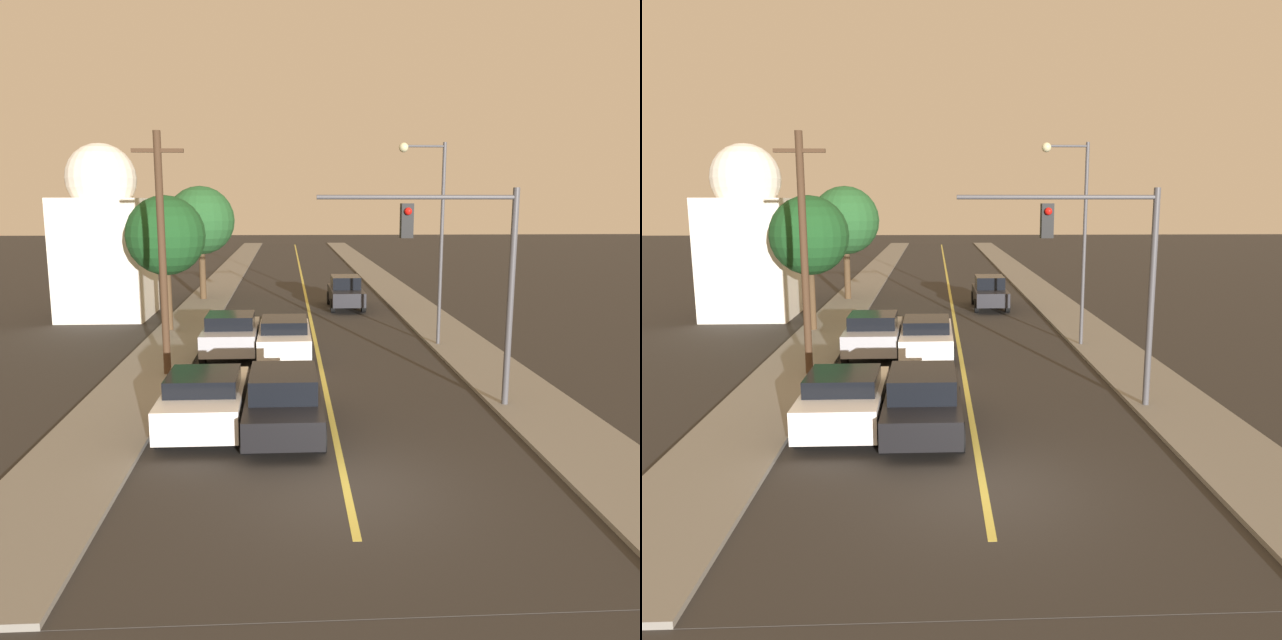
{
  "view_description": "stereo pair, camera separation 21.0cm",
  "coord_description": "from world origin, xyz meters",
  "views": [
    {
      "loc": [
        -1.15,
        -11.63,
        5.67
      ],
      "look_at": [
        0.0,
        9.87,
        1.6
      ],
      "focal_mm": 35.0,
      "sensor_mm": 36.0,
      "label": 1
    },
    {
      "loc": [
        -0.94,
        -11.64,
        5.67
      ],
      "look_at": [
        0.0,
        9.87,
        1.6
      ],
      "focal_mm": 35.0,
      "sensor_mm": 36.0,
      "label": 2
    }
  ],
  "objects": [
    {
      "name": "car_near_lane_second",
      "position": [
        -1.26,
        11.19,
        0.76
      ],
      "size": [
        2.02,
        4.3,
        1.45
      ],
      "color": "white",
      "rests_on": "ground"
    },
    {
      "name": "tree_left_far",
      "position": [
        -6.05,
        24.83,
        4.64
      ],
      "size": [
        3.88,
        3.88,
        6.48
      ],
      "color": "#4C3823",
      "rests_on": "ground"
    },
    {
      "name": "sidewalk_left",
      "position": [
        -5.76,
        36.0,
        0.06
      ],
      "size": [
        2.5,
        80.0,
        0.12
      ],
      "color": "gray",
      "rests_on": "ground"
    },
    {
      "name": "car_outer_lane_second",
      "position": [
        -3.25,
        11.29,
        0.84
      ],
      "size": [
        2.07,
        3.88,
        1.62
      ],
      "color": "#A5A8B2",
      "rests_on": "ground"
    },
    {
      "name": "road_surface",
      "position": [
        0.0,
        36.0,
        0.01
      ],
      "size": [
        9.02,
        80.0,
        0.01
      ],
      "color": "#2D2B28",
      "rests_on": "ground"
    },
    {
      "name": "car_near_lane_front",
      "position": [
        -1.26,
        3.29,
        0.82
      ],
      "size": [
        1.96,
        4.54,
        1.6
      ],
      "color": "black",
      "rests_on": "ground"
    },
    {
      "name": "streetlamp_right",
      "position": [
        4.47,
        12.4,
        5.05
      ],
      "size": [
        1.82,
        0.36,
        7.79
      ],
      "color": "#47474C",
      "rests_on": "ground"
    },
    {
      "name": "ground_plane",
      "position": [
        0.0,
        0.0,
        0.0
      ],
      "size": [
        200.0,
        200.0,
        0.0
      ],
      "primitive_type": "plane",
      "color": "#2D2B28"
    },
    {
      "name": "utility_pole_left",
      "position": [
        -5.11,
        8.48,
        4.14
      ],
      "size": [
        1.6,
        0.24,
        7.73
      ],
      "color": "#422D1E",
      "rests_on": "ground"
    },
    {
      "name": "car_outer_lane_front",
      "position": [
        -3.25,
        3.57,
        0.78
      ],
      "size": [
        2.09,
        3.92,
        1.51
      ],
      "color": "white",
      "rests_on": "ground"
    },
    {
      "name": "traffic_signal_mast",
      "position": [
        3.63,
        4.79,
        4.19
      ],
      "size": [
        5.36,
        0.42,
        5.93
      ],
      "color": "#47474C",
      "rests_on": "ground"
    },
    {
      "name": "sidewalk_right",
      "position": [
        5.76,
        36.0,
        0.06
      ],
      "size": [
        2.5,
        80.0,
        0.12
      ],
      "color": "gray",
      "rests_on": "ground"
    },
    {
      "name": "domed_building_left",
      "position": [
        -10.1,
        19.83,
        3.98
      ],
      "size": [
        4.18,
        4.18,
        8.48
      ],
      "color": "silver",
      "rests_on": "ground"
    },
    {
      "name": "car_far_oncoming",
      "position": [
        2.03,
        21.75,
        0.88
      ],
      "size": [
        1.84,
        4.39,
        1.75
      ],
      "rotation": [
        0.0,
        0.0,
        3.14
      ],
      "color": "black",
      "rests_on": "ground"
    },
    {
      "name": "tree_left_near",
      "position": [
        -6.35,
        15.77,
        4.25
      ],
      "size": [
        3.43,
        3.43,
        5.86
      ],
      "color": "#4C3823",
      "rests_on": "ground"
    }
  ]
}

